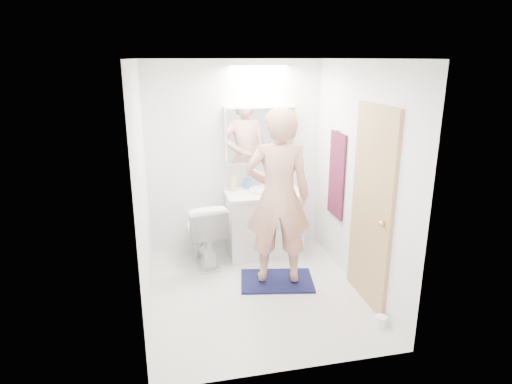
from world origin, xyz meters
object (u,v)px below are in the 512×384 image
object	(u,v)px
soap_bottle_b	(248,181)
toilet_paper_roll	(381,321)
vanity_cabinet	(264,224)
medicine_cabinet	(260,135)
person	(278,197)
soap_bottle_a	(233,181)
toothbrush_cup	(273,184)
toilet	(203,232)

from	to	relation	value
soap_bottle_b	toilet_paper_roll	distance (m)	2.33
vanity_cabinet	toilet_paper_roll	world-z (taller)	vanity_cabinet
medicine_cabinet	person	world-z (taller)	person
vanity_cabinet	soap_bottle_a	bearing A→B (deg)	157.30
vanity_cabinet	soap_bottle_a	xyz separation A→B (m)	(-0.36, 0.15, 0.55)
vanity_cabinet	soap_bottle_b	world-z (taller)	soap_bottle_b
soap_bottle_a	toilet_paper_roll	xyz separation A→B (m)	(1.06, -1.96, -0.89)
soap_bottle_a	toothbrush_cup	xyz separation A→B (m)	(0.52, 0.01, -0.08)
vanity_cabinet	toothbrush_cup	bearing A→B (deg)	44.79
soap_bottle_a	soap_bottle_b	bearing A→B (deg)	8.65
toilet	vanity_cabinet	bearing A→B (deg)	-179.08
soap_bottle_b	soap_bottle_a	bearing A→B (deg)	-171.35
medicine_cabinet	soap_bottle_b	bearing A→B (deg)	-169.07
soap_bottle_a	soap_bottle_b	xyz separation A→B (m)	(0.20, 0.03, -0.03)
toilet_paper_roll	toothbrush_cup	bearing A→B (deg)	105.34
soap_bottle_a	soap_bottle_b	world-z (taller)	soap_bottle_a
toilet	person	xyz separation A→B (m)	(0.74, -0.67, 0.60)
person	soap_bottle_b	size ratio (longest dim) A/B	10.12
toothbrush_cup	toilet_paper_roll	world-z (taller)	toothbrush_cup
medicine_cabinet	toothbrush_cup	distance (m)	0.66
person	toilet	bearing A→B (deg)	-31.49
medicine_cabinet	toilet_paper_roll	size ratio (longest dim) A/B	8.00
medicine_cabinet	toothbrush_cup	size ratio (longest dim) A/B	8.96
toilet_paper_roll	soap_bottle_b	bearing A→B (deg)	113.45
soap_bottle_a	vanity_cabinet	bearing A→B (deg)	-22.70
vanity_cabinet	toilet_paper_roll	xyz separation A→B (m)	(0.70, -1.81, -0.34)
vanity_cabinet	person	size ratio (longest dim) A/B	0.47
medicine_cabinet	toothbrush_cup	xyz separation A→B (m)	(0.17, -0.05, -0.63)
medicine_cabinet	toilet_paper_roll	distance (m)	2.59
soap_bottle_a	toilet	bearing A→B (deg)	-147.58
medicine_cabinet	toilet	distance (m)	1.38
soap_bottle_a	toilet_paper_roll	bearing A→B (deg)	-61.59
soap_bottle_b	toilet_paper_roll	size ratio (longest dim) A/B	1.71
medicine_cabinet	soap_bottle_a	world-z (taller)	medicine_cabinet
toilet	soap_bottle_a	world-z (taller)	soap_bottle_a
toothbrush_cup	soap_bottle_a	bearing A→B (deg)	-178.90
toilet	soap_bottle_a	size ratio (longest dim) A/B	3.22
vanity_cabinet	toothbrush_cup	xyz separation A→B (m)	(0.16, 0.16, 0.48)
toilet	toilet_paper_roll	world-z (taller)	toilet
vanity_cabinet	toothbrush_cup	world-z (taller)	toothbrush_cup
vanity_cabinet	toilet	world-z (taller)	toilet
toothbrush_cup	toilet_paper_roll	size ratio (longest dim) A/B	0.89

